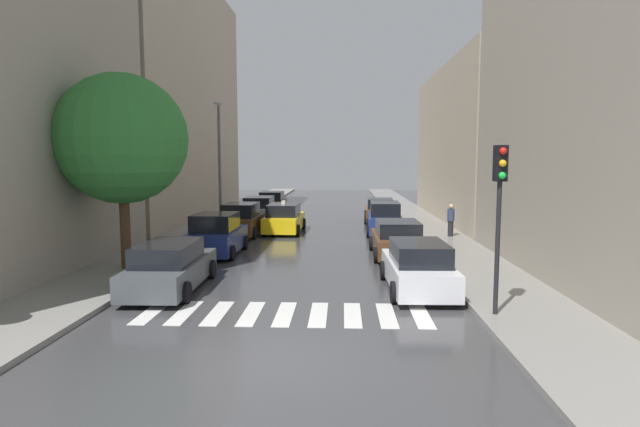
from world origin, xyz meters
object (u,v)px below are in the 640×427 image
object	(u,v)px
parked_car_right_third	(385,219)
traffic_light_right_corner	(500,192)
parked_car_right_nearest	(418,268)
taxi_midroad	(284,219)
parked_car_left_third	(242,220)
street_tree_left	(122,139)
parked_car_left_nearest	(170,267)
parked_car_right_fourth	(380,211)
parked_car_left_fifth	(272,202)
parked_car_left_second	(216,236)
pedestrian_near_tree	(451,219)
parked_car_right_second	(397,240)
parked_car_left_fourth	(260,210)
lamp_post_left	(219,156)

from	to	relation	value
parked_car_right_third	traffic_light_right_corner	xyz separation A→B (m)	(1.60, -15.38, 2.46)
parked_car_right_nearest	taxi_midroad	xyz separation A→B (m)	(-5.65, 12.81, 0.02)
parked_car_left_third	street_tree_left	bearing A→B (deg)	167.15
taxi_midroad	parked_car_left_nearest	bearing A→B (deg)	172.80
parked_car_right_fourth	parked_car_left_fifth	bearing A→B (deg)	55.79
parked_car_left_second	parked_car_left_third	world-z (taller)	parked_car_left_second
pedestrian_near_tree	traffic_light_right_corner	size ratio (longest dim) A/B	0.39
parked_car_right_nearest	parked_car_left_third	bearing A→B (deg)	32.44
parked_car_left_fifth	traffic_light_right_corner	size ratio (longest dim) A/B	1.00
parked_car_right_third	parked_car_right_fourth	size ratio (longest dim) A/B	1.15
parked_car_left_third	pedestrian_near_tree	size ratio (longest dim) A/B	2.60
parked_car_left_nearest	parked_car_right_fourth	size ratio (longest dim) A/B	1.16
parked_car_right_fourth	street_tree_left	bearing A→B (deg)	149.21
parked_car_right_second	pedestrian_near_tree	distance (m)	5.99
parked_car_left_fourth	parked_car_right_second	bearing A→B (deg)	-147.34
parked_car_right_third	parked_car_right_fourth	world-z (taller)	parked_car_right_third
parked_car_left_fourth	parked_car_left_fifth	distance (m)	6.30
parked_car_left_third	parked_car_left_nearest	bearing A→B (deg)	-178.02
parked_car_right_second	pedestrian_near_tree	bearing A→B (deg)	-33.70
parked_car_left_second	parked_car_right_third	world-z (taller)	parked_car_left_second
parked_car_right_nearest	parked_car_right_second	size ratio (longest dim) A/B	1.03
parked_car_left_third	parked_car_left_second	bearing A→B (deg)	-178.00
lamp_post_left	parked_car_left_second	bearing A→B (deg)	-77.93
parked_car_left_second	parked_car_right_third	size ratio (longest dim) A/B	0.84
taxi_midroad	pedestrian_near_tree	xyz separation A→B (m)	(8.88, -2.03, 0.26)
parked_car_right_second	taxi_midroad	size ratio (longest dim) A/B	0.99
parked_car_left_nearest	lamp_post_left	bearing A→B (deg)	5.75
parked_car_left_nearest	parked_car_right_third	world-z (taller)	parked_car_right_third
parked_car_left_fourth	traffic_light_right_corner	size ratio (longest dim) A/B	1.10
parked_car_left_fourth	lamp_post_left	distance (m)	5.70
parked_car_left_second	parked_car_left_third	xyz separation A→B (m)	(-0.03, 5.74, -0.02)
parked_car_left_second	traffic_light_right_corner	bearing A→B (deg)	-132.06
parked_car_left_fourth	lamp_post_left	bearing A→B (deg)	158.62
parked_car_left_nearest	taxi_midroad	xyz separation A→B (m)	(2.11, 13.03, 0.04)
parked_car_left_fifth	parked_car_right_second	size ratio (longest dim) A/B	0.98
parked_car_right_third	parked_car_left_fourth	bearing A→B (deg)	58.80
pedestrian_near_tree	parked_car_left_fourth	bearing A→B (deg)	46.22
parked_car_left_second	parked_car_right_third	xyz separation A→B (m)	(7.76, 6.68, -0.01)
parked_car_right_fourth	street_tree_left	size ratio (longest dim) A/B	0.60
parked_car_left_third	taxi_midroad	distance (m)	2.49
parked_car_left_second	parked_car_left_nearest	bearing A→B (deg)	-178.85
parked_car_left_third	pedestrian_near_tree	xyz separation A→B (m)	(11.06, -0.82, 0.20)
parked_car_left_fourth	taxi_midroad	bearing A→B (deg)	-156.39
parked_car_left_third	lamp_post_left	xyz separation A→B (m)	(-1.61, 1.94, 3.51)
parked_car_right_nearest	taxi_midroad	world-z (taller)	taxi_midroad
parked_car_left_second	traffic_light_right_corner	world-z (taller)	traffic_light_right_corner
parked_car_left_fourth	traffic_light_right_corner	bearing A→B (deg)	-155.87
parked_car_left_fourth	parked_car_right_second	world-z (taller)	parked_car_left_fourth
taxi_midroad	parked_car_left_second	bearing A→B (deg)	164.86
parked_car_left_fifth	traffic_light_right_corner	distance (m)	28.57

